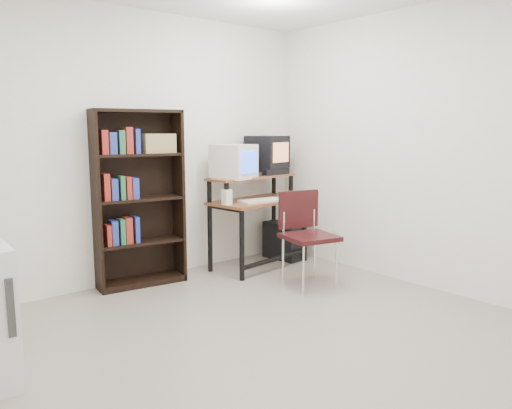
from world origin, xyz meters
TOP-DOWN VIEW (x-y plane):
  - floor at (0.00, 0.00)m, footprint 4.00×4.00m
  - back_wall at (0.00, 2.00)m, footprint 4.00×0.01m
  - right_wall at (2.00, 0.00)m, footprint 0.01×4.00m
  - computer_desk at (1.25, 1.62)m, footprint 1.15×0.68m
  - crt_monitor at (0.97, 1.68)m, footprint 0.47×0.47m
  - vcr at (1.51, 1.72)m, footprint 0.38×0.29m
  - crt_tv at (1.52, 1.78)m, footprint 0.45×0.44m
  - cd_spindle at (1.28, 1.67)m, footprint 0.13×0.13m
  - keyboard at (1.17, 1.47)m, footprint 0.49×0.27m
  - mousepad at (1.56, 1.55)m, footprint 0.25×0.22m
  - mouse at (1.56, 1.55)m, footprint 0.10×0.06m
  - desk_speaker at (0.76, 1.52)m, footprint 0.08×0.08m
  - pc_tower at (1.65, 1.66)m, footprint 0.24×0.47m
  - school_chair at (1.16, 0.82)m, footprint 0.54×0.54m
  - bookshelf at (-0.04, 1.85)m, footprint 0.86×0.39m
  - wall_outlet at (1.99, 1.15)m, footprint 0.02×0.08m

SIDE VIEW (x-z plane):
  - floor at x=0.00m, z-range -0.01..0.00m
  - pc_tower at x=1.65m, z-range 0.00..0.42m
  - wall_outlet at x=1.99m, z-range 0.24..0.36m
  - school_chair at x=1.16m, z-range 0.11..1.01m
  - computer_desk at x=1.25m, z-range 0.18..1.17m
  - mousepad at x=1.56m, z-range 0.72..0.73m
  - keyboard at x=1.17m, z-range 0.72..0.75m
  - mouse at x=1.56m, z-range 0.73..0.76m
  - desk_speaker at x=0.76m, z-range 0.72..0.89m
  - bookshelf at x=-0.04m, z-range 0.03..1.69m
  - cd_spindle at x=1.28m, z-range 0.97..1.02m
  - vcr at x=1.51m, z-range 0.97..1.05m
  - crt_monitor at x=0.97m, z-range 0.97..1.32m
  - crt_tv at x=1.52m, z-range 1.05..1.41m
  - back_wall at x=0.00m, z-range 0.00..2.60m
  - right_wall at x=2.00m, z-range 0.00..2.60m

